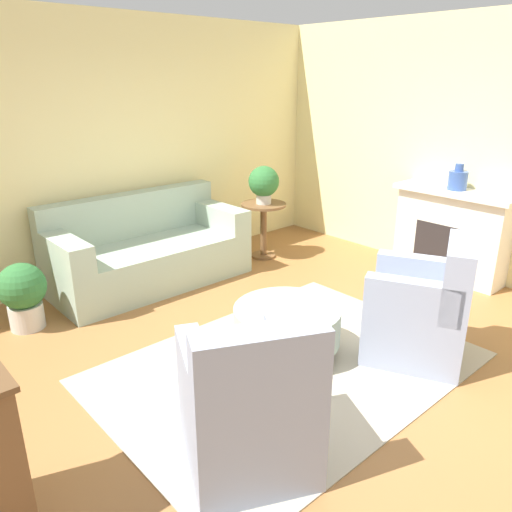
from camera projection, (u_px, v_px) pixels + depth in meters
ground_plane at (288, 368)px, 3.92m from camera, size 16.00×16.00×0.00m
wall_back at (107, 150)px, 5.41m from camera, size 9.49×0.12×2.80m
wall_right at (487, 152)px, 5.30m from camera, size 0.12×9.79×2.80m
rug at (288, 367)px, 3.92m from camera, size 2.84×2.02×0.01m
couch at (148, 252)px, 5.45m from camera, size 2.10×0.95×0.95m
armchair_left at (249, 409)px, 2.81m from camera, size 0.95×0.97×1.00m
armchair_right at (423, 312)px, 3.95m from camera, size 0.95×0.97×1.00m
ottoman_table at (287, 324)px, 4.02m from camera, size 0.86×0.86×0.41m
side_table at (264, 221)px, 6.16m from camera, size 0.55×0.55×0.69m
fireplace at (451, 232)px, 5.55m from camera, size 0.44×1.30×1.00m
vase_mantel_near at (458, 180)px, 5.34m from camera, size 0.20×0.20×0.28m
potted_plant_on_side_table at (264, 183)px, 6.00m from camera, size 0.37×0.37×0.46m
potted_plant_floor at (23, 293)px, 4.43m from camera, size 0.42×0.42×0.62m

